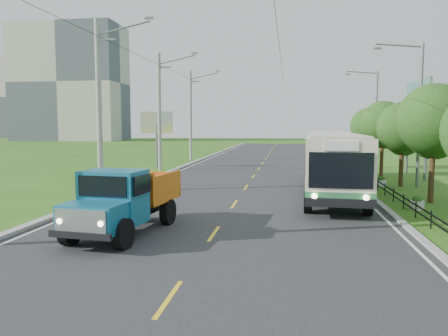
% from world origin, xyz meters
% --- Properties ---
extents(ground, '(240.00, 240.00, 0.00)m').
position_xyz_m(ground, '(0.00, 0.00, 0.00)').
color(ground, '#2C5714').
rests_on(ground, ground).
extents(road, '(14.00, 120.00, 0.02)m').
position_xyz_m(road, '(0.00, 20.00, 0.01)').
color(road, '#28282B').
rests_on(road, ground).
extents(curb_left, '(0.40, 120.00, 0.15)m').
position_xyz_m(curb_left, '(-7.20, 20.00, 0.07)').
color(curb_left, '#9E9E99').
rests_on(curb_left, ground).
extents(curb_right, '(0.30, 120.00, 0.10)m').
position_xyz_m(curb_right, '(7.15, 20.00, 0.05)').
color(curb_right, '#9E9E99').
rests_on(curb_right, ground).
extents(edge_line_left, '(0.12, 120.00, 0.00)m').
position_xyz_m(edge_line_left, '(-6.65, 20.00, 0.02)').
color(edge_line_left, silver).
rests_on(edge_line_left, road).
extents(edge_line_right, '(0.12, 120.00, 0.00)m').
position_xyz_m(edge_line_right, '(6.65, 20.00, 0.02)').
color(edge_line_right, silver).
rests_on(edge_line_right, road).
extents(centre_dash, '(0.12, 2.20, 0.00)m').
position_xyz_m(centre_dash, '(0.00, 0.00, 0.02)').
color(centre_dash, yellow).
rests_on(centre_dash, road).
extents(railing_right, '(0.04, 40.00, 0.60)m').
position_xyz_m(railing_right, '(8.00, 14.00, 0.30)').
color(railing_right, black).
rests_on(railing_right, ground).
extents(pole_near, '(3.51, 0.32, 10.00)m').
position_xyz_m(pole_near, '(-8.26, 9.00, 5.09)').
color(pole_near, gray).
rests_on(pole_near, ground).
extents(pole_mid, '(3.51, 0.32, 10.00)m').
position_xyz_m(pole_mid, '(-8.26, 21.00, 5.09)').
color(pole_mid, gray).
rests_on(pole_mid, ground).
extents(pole_far, '(3.51, 0.32, 10.00)m').
position_xyz_m(pole_far, '(-8.26, 33.00, 5.09)').
color(pole_far, gray).
rests_on(pole_far, ground).
extents(tree_third, '(3.60, 3.62, 6.00)m').
position_xyz_m(tree_third, '(9.86, 8.14, 3.99)').
color(tree_third, '#382314').
rests_on(tree_third, ground).
extents(tree_fourth, '(3.24, 3.31, 5.40)m').
position_xyz_m(tree_fourth, '(9.86, 14.14, 3.59)').
color(tree_fourth, '#382314').
rests_on(tree_fourth, ground).
extents(tree_fifth, '(3.48, 3.52, 5.80)m').
position_xyz_m(tree_fifth, '(9.86, 20.14, 3.85)').
color(tree_fifth, '#382314').
rests_on(tree_fifth, ground).
extents(tree_back, '(3.30, 3.36, 5.50)m').
position_xyz_m(tree_back, '(9.86, 26.14, 3.65)').
color(tree_back, '#382314').
rests_on(tree_back, ground).
extents(streetlight_mid, '(3.02, 0.20, 9.07)m').
position_xyz_m(streetlight_mid, '(10.64, 14.00, 4.90)').
color(streetlight_mid, slate).
rests_on(streetlight_mid, ground).
extents(streetlight_far, '(3.02, 0.20, 9.07)m').
position_xyz_m(streetlight_far, '(10.64, 28.00, 4.90)').
color(streetlight_far, slate).
rests_on(streetlight_far, ground).
extents(planter_near, '(0.64, 0.64, 0.67)m').
position_xyz_m(planter_near, '(8.60, 6.00, 0.29)').
color(planter_near, silver).
rests_on(planter_near, ground).
extents(planter_mid, '(0.64, 0.64, 0.67)m').
position_xyz_m(planter_mid, '(8.60, 14.00, 0.29)').
color(planter_mid, silver).
rests_on(planter_mid, ground).
extents(planter_far, '(0.64, 0.64, 0.67)m').
position_xyz_m(planter_far, '(8.60, 22.00, 0.29)').
color(planter_far, silver).
rests_on(planter_far, ground).
extents(billboard_left, '(3.00, 0.20, 5.20)m').
position_xyz_m(billboard_left, '(-9.50, 24.00, 3.87)').
color(billboard_left, slate).
rests_on(billboard_left, ground).
extents(billboard_right, '(0.24, 6.00, 7.30)m').
position_xyz_m(billboard_right, '(12.30, 20.00, 5.34)').
color(billboard_right, slate).
rests_on(billboard_right, ground).
extents(apartment_near, '(28.00, 14.00, 30.00)m').
position_xyz_m(apartment_near, '(-55.00, 95.00, 15.00)').
color(apartment_near, '#B7B2A3').
rests_on(apartment_near, ground).
extents(apartment_far, '(24.00, 14.00, 26.00)m').
position_xyz_m(apartment_far, '(-80.00, 120.00, 13.00)').
color(apartment_far, '#B7B2A3').
rests_on(apartment_far, ground).
extents(bus, '(3.74, 17.60, 3.37)m').
position_xyz_m(bus, '(5.17, 11.41, 2.03)').
color(bus, '#307945').
rests_on(bus, ground).
extents(dump_truck, '(2.78, 5.87, 2.38)m').
position_xyz_m(dump_truck, '(-3.21, -0.32, 1.35)').
color(dump_truck, '#166686').
rests_on(dump_truck, ground).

